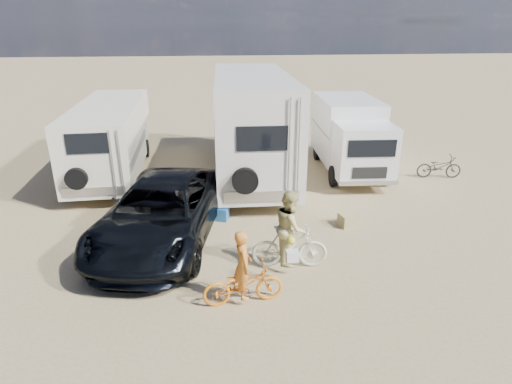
{
  "coord_description": "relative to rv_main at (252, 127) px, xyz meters",
  "views": [
    {
      "loc": [
        -1.48,
        -9.01,
        5.7
      ],
      "look_at": [
        -0.29,
        1.81,
        1.3
      ],
      "focal_mm": 29.69,
      "sensor_mm": 36.0,
      "label": 1
    }
  ],
  "objects": [
    {
      "name": "rider_man",
      "position": [
        -1.03,
        -8.16,
        -1.18
      ],
      "size": [
        0.43,
        0.6,
        1.55
      ],
      "primitive_type": "imported",
      "rotation": [
        0.0,
        0.0,
        1.67
      ],
      "color": "orange",
      "rests_on": "ground"
    },
    {
      "name": "bike_parked",
      "position": [
        7.2,
        -1.08,
        -1.51
      ],
      "size": [
        1.76,
        0.82,
        0.89
      ],
      "primitive_type": "imported",
      "rotation": [
        0.0,
        0.0,
        1.43
      ],
      "color": "#282A27",
      "rests_on": "ground"
    },
    {
      "name": "rv_left",
      "position": [
        -5.45,
        0.76,
        -0.57
      ],
      "size": [
        2.49,
        7.34,
        2.78
      ],
      "primitive_type": null,
      "rotation": [
        0.0,
        0.0,
        0.03
      ],
      "color": "beige",
      "rests_on": "ground"
    },
    {
      "name": "bike_man",
      "position": [
        -1.03,
        -8.16,
        -1.5
      ],
      "size": [
        1.8,
        0.78,
        0.92
      ],
      "primitive_type": "imported",
      "rotation": [
        0.0,
        0.0,
        1.67
      ],
      "color": "orange",
      "rests_on": "ground"
    },
    {
      "name": "rider_woman",
      "position": [
        0.23,
        -6.83,
        -1.04
      ],
      "size": [
        0.8,
        0.98,
        1.85
      ],
      "primitive_type": "imported",
      "rotation": [
        0.0,
        0.0,
        1.45
      ],
      "color": "#C7BE78",
      "rests_on": "ground"
    },
    {
      "name": "rv_main",
      "position": [
        0.0,
        0.0,
        0.0
      ],
      "size": [
        2.95,
        8.27,
        3.92
      ],
      "primitive_type": null,
      "rotation": [
        0.0,
        0.0,
        -0.03
      ],
      "color": "white",
      "rests_on": "ground"
    },
    {
      "name": "ground",
      "position": [
        -0.12,
        -6.81,
        -1.96
      ],
      "size": [
        140.0,
        140.0,
        0.0
      ],
      "primitive_type": "plane",
      "color": "tan",
      "rests_on": "ground"
    },
    {
      "name": "crate",
      "position": [
        2.38,
        -4.78,
        -1.78
      ],
      "size": [
        0.54,
        0.54,
        0.37
      ],
      "primitive_type": "cube",
      "rotation": [
        0.0,
        0.0,
        0.2
      ],
      "color": "#998B58",
      "rests_on": "ground"
    },
    {
      "name": "bike_woman",
      "position": [
        0.23,
        -6.83,
        -1.4
      ],
      "size": [
        1.91,
        0.75,
        1.12
      ],
      "primitive_type": "imported",
      "rotation": [
        0.0,
        0.0,
        1.45
      ],
      "color": "beige",
      "rests_on": "ground"
    },
    {
      "name": "dark_suv",
      "position": [
        -3.02,
        -5.03,
        -1.12
      ],
      "size": [
        3.95,
        6.49,
        1.68
      ],
      "primitive_type": "imported",
      "rotation": [
        0.0,
        0.0,
        -0.2
      ],
      "color": "black",
      "rests_on": "ground"
    },
    {
      "name": "box_truck",
      "position": [
        3.95,
        0.07,
        -0.54
      ],
      "size": [
        2.51,
        5.48,
        2.83
      ],
      "primitive_type": null,
      "rotation": [
        0.0,
        0.0,
        -0.06
      ],
      "color": "silver",
      "rests_on": "ground"
    },
    {
      "name": "cooler",
      "position": [
        -1.41,
        -3.93,
        -1.75
      ],
      "size": [
        0.6,
        0.51,
        0.41
      ],
      "primitive_type": "cube",
      "rotation": [
        0.0,
        0.0,
        -0.31
      ],
      "color": "#1F5692",
      "rests_on": "ground"
    }
  ]
}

